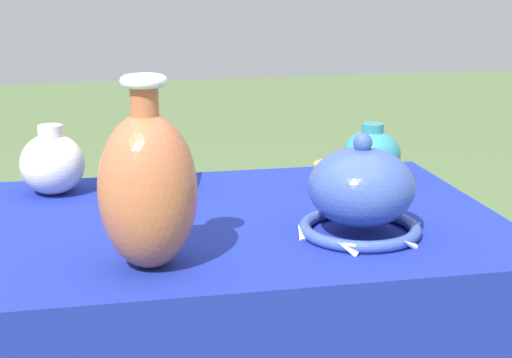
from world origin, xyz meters
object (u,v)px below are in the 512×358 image
Objects in this scene: mosaic_tile_box at (152,167)px; jar_round_teal at (372,153)px; vase_dome_bell at (361,194)px; pot_squat_ochre at (338,178)px; vase_tall_bulbous at (148,188)px; jar_round_ivory at (52,163)px.

jar_round_teal reaches higher than mosaic_tile_box.
vase_dome_bell is 0.52m from mosaic_tile_box.
vase_dome_bell is 0.27m from pot_squat_ochre.
vase_tall_bulbous reaches higher than pot_squat_ochre.
mosaic_tile_box is 0.50m from jar_round_teal.
vase_tall_bulbous is 0.56m from pot_squat_ochre.
vase_dome_bell reaches higher than jar_round_teal.
pot_squat_ochre is 0.15m from jar_round_teal.
vase_dome_bell reaches higher than mosaic_tile_box.
jar_round_ivory is (-0.55, 0.38, -0.01)m from vase_dome_bell.
jar_round_ivory reaches higher than pot_squat_ochre.
mosaic_tile_box is at bearing 0.92° from jar_round_ivory.
vase_dome_bell is at bearing 12.27° from vase_tall_bulbous.
jar_round_teal is (0.11, 0.10, 0.02)m from pot_squat_ochre.
vase_tall_bulbous is at bearing -139.64° from jar_round_teal.
pot_squat_ochre is at bearing 81.28° from vase_dome_bell.
vase_dome_bell is 1.57× the size of jar_round_ivory.
vase_tall_bulbous is 0.50m from jar_round_ivory.
vase_tall_bulbous is 1.33× the size of vase_dome_bell.
vase_dome_bell is 2.23× the size of pot_squat_ochre.
vase_dome_bell is 0.40m from jar_round_teal.
jar_round_ivory is (-0.59, 0.11, 0.03)m from pot_squat_ochre.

